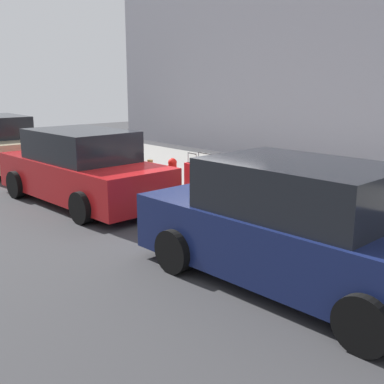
{
  "coord_description": "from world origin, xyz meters",
  "views": [
    {
      "loc": [
        -7.66,
        6.37,
        2.69
      ],
      "look_at": [
        -1.16,
        0.8,
        0.69
      ],
      "focal_mm": 44.51,
      "sensor_mm": 36.0,
      "label": 1
    }
  ],
  "objects_px": {
    "suitcase_red_1": "(320,211)",
    "suitcase_navy_3": "(273,203)",
    "suitcase_teal_2": "(296,205)",
    "suitcase_maroon_7": "(204,183)",
    "suitcase_red_8": "(192,179)",
    "suitcase_black_6": "(223,185)",
    "fire_hydrant": "(173,173)",
    "parked_car_navy_0": "(297,229)",
    "suitcase_silver_4": "(258,193)",
    "suitcase_olive_5": "(237,196)",
    "bollard_post": "(150,173)",
    "parked_car_red_1": "(82,169)",
    "suitcase_maroon_0": "(344,215)"
  },
  "relations": [
    {
      "from": "suitcase_silver_4",
      "to": "suitcase_olive_5",
      "type": "relative_size",
      "value": 1.36
    },
    {
      "from": "suitcase_black_6",
      "to": "suitcase_maroon_7",
      "type": "height_order",
      "value": "suitcase_maroon_7"
    },
    {
      "from": "suitcase_teal_2",
      "to": "suitcase_black_6",
      "type": "bearing_deg",
      "value": -2.3
    },
    {
      "from": "suitcase_red_8",
      "to": "fire_hydrant",
      "type": "bearing_deg",
      "value": -1.61
    },
    {
      "from": "bollard_post",
      "to": "suitcase_teal_2",
      "type": "bearing_deg",
      "value": -178.1
    },
    {
      "from": "suitcase_red_8",
      "to": "bollard_post",
      "type": "bearing_deg",
      "value": 5.13
    },
    {
      "from": "bollard_post",
      "to": "parked_car_red_1",
      "type": "bearing_deg",
      "value": 86.33
    },
    {
      "from": "bollard_post",
      "to": "suitcase_black_6",
      "type": "bearing_deg",
      "value": -174.63
    },
    {
      "from": "suitcase_maroon_0",
      "to": "bollard_post",
      "type": "bearing_deg",
      "value": 1.84
    },
    {
      "from": "suitcase_maroon_7",
      "to": "bollard_post",
      "type": "height_order",
      "value": "suitcase_maroon_7"
    },
    {
      "from": "parked_car_red_1",
      "to": "bollard_post",
      "type": "bearing_deg",
      "value": -93.67
    },
    {
      "from": "suitcase_red_1",
      "to": "parked_car_red_1",
      "type": "distance_m",
      "value": 5.32
    },
    {
      "from": "suitcase_red_8",
      "to": "parked_car_navy_0",
      "type": "distance_m",
      "value": 4.79
    },
    {
      "from": "bollard_post",
      "to": "suitcase_maroon_7",
      "type": "bearing_deg",
      "value": -177.25
    },
    {
      "from": "suitcase_maroon_0",
      "to": "fire_hydrant",
      "type": "distance_m",
      "value": 4.6
    },
    {
      "from": "suitcase_black_6",
      "to": "parked_car_red_1",
      "type": "bearing_deg",
      "value": 39.22
    },
    {
      "from": "suitcase_black_6",
      "to": "suitcase_teal_2",
      "type": "bearing_deg",
      "value": 177.7
    },
    {
      "from": "suitcase_silver_4",
      "to": "suitcase_maroon_0",
      "type": "bearing_deg",
      "value": 178.4
    },
    {
      "from": "suitcase_maroon_7",
      "to": "suitcase_red_8",
      "type": "relative_size",
      "value": 1.06
    },
    {
      "from": "suitcase_maroon_0",
      "to": "parked_car_red_1",
      "type": "distance_m",
      "value": 5.77
    },
    {
      "from": "suitcase_black_6",
      "to": "suitcase_red_8",
      "type": "distance_m",
      "value": 0.93
    },
    {
      "from": "suitcase_teal_2",
      "to": "suitcase_maroon_7",
      "type": "xyz_separation_m",
      "value": [
        2.43,
        0.05,
        0.01
      ]
    },
    {
      "from": "fire_hydrant",
      "to": "parked_car_red_1",
      "type": "distance_m",
      "value": 2.13
    },
    {
      "from": "suitcase_teal_2",
      "to": "bollard_post",
      "type": "height_order",
      "value": "suitcase_teal_2"
    },
    {
      "from": "parked_car_red_1",
      "to": "suitcase_navy_3",
      "type": "bearing_deg",
      "value": -153.89
    },
    {
      "from": "suitcase_black_6",
      "to": "suitcase_red_1",
      "type": "bearing_deg",
      "value": 178.95
    },
    {
      "from": "bollard_post",
      "to": "suitcase_red_1",
      "type": "bearing_deg",
      "value": -177.89
    },
    {
      "from": "suitcase_navy_3",
      "to": "suitcase_black_6",
      "type": "distance_m",
      "value": 1.45
    },
    {
      "from": "bollard_post",
      "to": "suitcase_olive_5",
      "type": "bearing_deg",
      "value": -177.66
    },
    {
      "from": "suitcase_black_6",
      "to": "bollard_post",
      "type": "bearing_deg",
      "value": 5.37
    },
    {
      "from": "suitcase_teal_2",
      "to": "suitcase_red_8",
      "type": "xyz_separation_m",
      "value": [
        2.88,
        0.01,
        0.03
      ]
    },
    {
      "from": "suitcase_black_6",
      "to": "suitcase_red_8",
      "type": "xyz_separation_m",
      "value": [
        0.92,
        0.09,
        -0.01
      ]
    },
    {
      "from": "suitcase_black_6",
      "to": "bollard_post",
      "type": "height_order",
      "value": "suitcase_black_6"
    },
    {
      "from": "suitcase_black_6",
      "to": "suitcase_maroon_0",
      "type": "bearing_deg",
      "value": 178.98
    },
    {
      "from": "suitcase_black_6",
      "to": "suitcase_maroon_7",
      "type": "xyz_separation_m",
      "value": [
        0.47,
        0.13,
        -0.03
      ]
    },
    {
      "from": "suitcase_red_8",
      "to": "parked_car_navy_0",
      "type": "xyz_separation_m",
      "value": [
        -4.38,
        1.93,
        0.27
      ]
    },
    {
      "from": "suitcase_red_1",
      "to": "suitcase_navy_3",
      "type": "distance_m",
      "value": 1.01
    },
    {
      "from": "suitcase_teal_2",
      "to": "suitcase_red_8",
      "type": "relative_size",
      "value": 0.76
    },
    {
      "from": "suitcase_black_6",
      "to": "suitcase_red_8",
      "type": "bearing_deg",
      "value": 5.75
    },
    {
      "from": "suitcase_olive_5",
      "to": "fire_hydrant",
      "type": "bearing_deg",
      "value": -0.88
    },
    {
      "from": "suitcase_maroon_0",
      "to": "suitcase_black_6",
      "type": "relative_size",
      "value": 0.8
    },
    {
      "from": "suitcase_teal_2",
      "to": "fire_hydrant",
      "type": "xyz_separation_m",
      "value": [
        3.62,
        -0.01,
        0.06
      ]
    },
    {
      "from": "suitcase_olive_5",
      "to": "suitcase_maroon_7",
      "type": "relative_size",
      "value": 0.68
    },
    {
      "from": "suitcase_maroon_7",
      "to": "suitcase_silver_4",
      "type": "bearing_deg",
      "value": -174.7
    },
    {
      "from": "suitcase_navy_3",
      "to": "suitcase_olive_5",
      "type": "distance_m",
      "value": 0.95
    },
    {
      "from": "suitcase_maroon_7",
      "to": "suitcase_red_8",
      "type": "height_order",
      "value": "suitcase_maroon_7"
    },
    {
      "from": "suitcase_maroon_0",
      "to": "suitcase_navy_3",
      "type": "bearing_deg",
      "value": 1.86
    },
    {
      "from": "suitcase_maroon_0",
      "to": "suitcase_olive_5",
      "type": "xyz_separation_m",
      "value": [
        2.44,
        0.05,
        -0.11
      ]
    },
    {
      "from": "suitcase_navy_3",
      "to": "fire_hydrant",
      "type": "xyz_separation_m",
      "value": [
        3.11,
        -0.03,
        0.11
      ]
    },
    {
      "from": "suitcase_red_1",
      "to": "suitcase_teal_2",
      "type": "height_order",
      "value": "suitcase_teal_2"
    }
  ]
}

